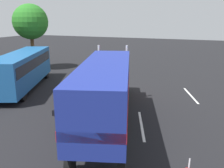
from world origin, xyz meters
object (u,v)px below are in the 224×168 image
person_bystander (57,116)px  tree_center (30,22)px  parked_bus (23,67)px  semi_truck (107,86)px

person_bystander → tree_center: (14.29, 13.21, 5.16)m
parked_bus → tree_center: 10.20m
parked_bus → tree_center: bearing=33.3°
person_bystander → semi_truck: bearing=-52.2°
semi_truck → tree_center: bearing=51.7°
semi_truck → tree_center: tree_center is taller
semi_truck → person_bystander: (-1.91, 2.47, -1.63)m
semi_truck → parked_bus: 11.47m
person_bystander → parked_bus: size_ratio=0.15×
person_bystander → parked_bus: (6.44, 8.06, 1.17)m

